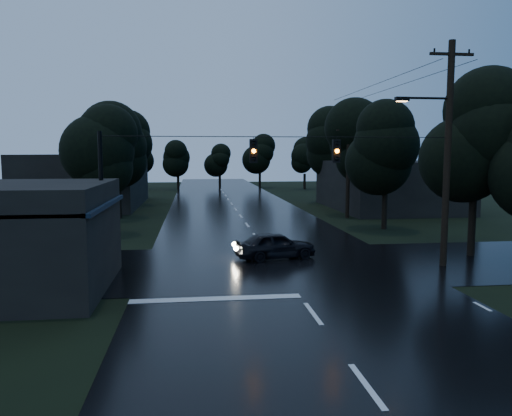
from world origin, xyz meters
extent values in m
plane|color=black|center=(0.00, 0.00, 0.00)|extent=(160.00, 160.00, 0.00)
cube|color=black|center=(0.00, 30.00, 0.00)|extent=(12.00, 120.00, 0.02)
cube|color=black|center=(0.00, 12.00, 0.00)|extent=(60.00, 9.00, 0.02)
cube|color=black|center=(-10.00, 9.00, 3.20)|extent=(6.00, 7.00, 0.12)
cube|color=black|center=(-7.00, 9.00, 3.20)|extent=(0.30, 7.00, 0.15)
cylinder|color=black|center=(-7.20, 6.00, 1.50)|extent=(0.10, 0.10, 3.00)
cylinder|color=black|center=(-7.20, 12.00, 1.50)|extent=(0.10, 0.10, 3.00)
cube|color=#FFC266|center=(-7.05, 7.50, 2.50)|extent=(0.06, 1.60, 0.50)
cube|color=#FFC266|center=(-7.05, 10.20, 2.50)|extent=(0.06, 1.20, 0.50)
cube|color=black|center=(14.00, 34.00, 2.20)|extent=(10.00, 14.00, 4.40)
cube|color=black|center=(-14.00, 40.00, 2.50)|extent=(10.00, 16.00, 5.00)
cylinder|color=black|center=(7.50, 11.00, 5.00)|extent=(0.30, 0.30, 10.00)
cube|color=black|center=(7.50, 11.00, 9.40)|extent=(2.00, 0.12, 0.12)
cylinder|color=black|center=(6.40, 11.00, 7.50)|extent=(2.20, 0.10, 0.10)
cube|color=black|center=(5.30, 11.00, 7.45)|extent=(0.60, 0.25, 0.18)
cube|color=#FFB266|center=(5.30, 11.00, 7.35)|extent=(0.45, 0.18, 0.03)
cylinder|color=black|center=(8.30, 28.00, 3.75)|extent=(0.30, 0.30, 7.50)
cube|color=black|center=(8.30, 28.00, 6.90)|extent=(2.00, 0.12, 0.12)
cylinder|color=black|center=(-7.50, 11.00, 3.00)|extent=(0.18, 0.18, 6.00)
cylinder|color=black|center=(0.00, 11.00, 5.80)|extent=(15.00, 0.03, 0.03)
cube|color=black|center=(-1.20, 11.00, 5.20)|extent=(0.32, 0.25, 1.00)
sphere|color=orange|center=(-1.20, 10.85, 5.20)|extent=(0.18, 0.18, 0.18)
cube|color=black|center=(2.40, 11.00, 5.20)|extent=(0.32, 0.25, 1.00)
sphere|color=orange|center=(2.40, 10.85, 5.20)|extent=(0.18, 0.18, 0.18)
cylinder|color=black|center=(10.00, 13.00, 1.40)|extent=(0.36, 0.36, 2.80)
sphere|color=black|center=(10.00, 13.00, 4.80)|extent=(4.48, 4.48, 4.48)
sphere|color=black|center=(10.00, 13.00, 6.00)|extent=(4.48, 4.48, 4.48)
sphere|color=black|center=(10.00, 13.00, 7.20)|extent=(4.48, 4.48, 4.48)
cylinder|color=black|center=(-9.00, 22.00, 1.22)|extent=(0.36, 0.36, 2.45)
sphere|color=black|center=(-9.00, 22.00, 4.20)|extent=(3.92, 3.92, 3.92)
sphere|color=black|center=(-9.00, 22.00, 5.25)|extent=(3.92, 3.92, 3.92)
sphere|color=black|center=(-9.00, 22.00, 6.30)|extent=(3.92, 3.92, 3.92)
cylinder|color=black|center=(-9.60, 30.00, 1.31)|extent=(0.36, 0.36, 2.62)
sphere|color=black|center=(-9.60, 30.00, 4.50)|extent=(4.20, 4.20, 4.20)
sphere|color=black|center=(-9.60, 30.00, 5.62)|extent=(4.20, 4.20, 4.20)
sphere|color=black|center=(-9.60, 30.00, 6.75)|extent=(4.20, 4.20, 4.20)
cylinder|color=black|center=(-10.20, 40.00, 1.40)|extent=(0.36, 0.36, 2.80)
sphere|color=black|center=(-10.20, 40.00, 4.80)|extent=(4.48, 4.48, 4.48)
sphere|color=black|center=(-10.20, 40.00, 6.00)|extent=(4.48, 4.48, 4.48)
sphere|color=black|center=(-10.20, 40.00, 7.20)|extent=(4.48, 4.48, 4.48)
cylinder|color=black|center=(9.00, 22.00, 1.31)|extent=(0.36, 0.36, 2.62)
sphere|color=black|center=(9.00, 22.00, 4.50)|extent=(4.20, 4.20, 4.20)
sphere|color=black|center=(9.00, 22.00, 5.62)|extent=(4.20, 4.20, 4.20)
sphere|color=black|center=(9.00, 22.00, 6.75)|extent=(4.20, 4.20, 4.20)
cylinder|color=black|center=(9.60, 30.00, 1.40)|extent=(0.36, 0.36, 2.80)
sphere|color=black|center=(9.60, 30.00, 4.80)|extent=(4.48, 4.48, 4.48)
sphere|color=black|center=(9.60, 30.00, 6.00)|extent=(4.48, 4.48, 4.48)
sphere|color=black|center=(9.60, 30.00, 7.20)|extent=(4.48, 4.48, 4.48)
cylinder|color=black|center=(10.20, 40.00, 1.49)|extent=(0.36, 0.36, 2.97)
sphere|color=black|center=(10.20, 40.00, 5.10)|extent=(4.76, 4.76, 4.76)
sphere|color=black|center=(10.20, 40.00, 6.38)|extent=(4.76, 4.76, 4.76)
sphere|color=black|center=(10.20, 40.00, 7.65)|extent=(4.76, 4.76, 4.76)
imported|color=black|center=(0.17, 13.51, 0.66)|extent=(4.14, 2.35, 1.33)
camera|label=1|loc=(-3.69, -10.07, 5.09)|focal=35.00mm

